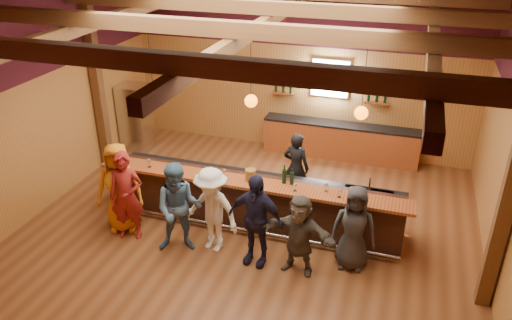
# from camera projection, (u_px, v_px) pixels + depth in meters

# --- Properties ---
(room) EXTENTS (9.04, 9.00, 4.52)m
(room) POSITION_uv_depth(u_px,v_px,m) (252.00, 73.00, 8.95)
(room) COLOR brown
(room) RESTS_ON ground
(bar_counter) EXTENTS (6.30, 1.07, 1.11)m
(bar_counter) POSITION_uv_depth(u_px,v_px,m) (255.00, 199.00, 10.22)
(bar_counter) COLOR black
(bar_counter) RESTS_ON ground
(back_bar_cabinet) EXTENTS (4.00, 0.52, 0.95)m
(back_bar_cabinet) POSITION_uv_depth(u_px,v_px,m) (340.00, 141.00, 12.96)
(back_bar_cabinet) COLOR brown
(back_bar_cabinet) RESTS_ON ground
(window) EXTENTS (0.95, 0.09, 0.95)m
(window) POSITION_uv_depth(u_px,v_px,m) (330.00, 78.00, 12.56)
(window) COLOR silver
(window) RESTS_ON room
(framed_pictures) EXTENTS (5.35, 0.05, 0.45)m
(framed_pictures) POSITION_uv_depth(u_px,v_px,m) (365.00, 80.00, 12.30)
(framed_pictures) COLOR black
(framed_pictures) RESTS_ON room
(wine_shelves) EXTENTS (3.00, 0.18, 0.30)m
(wine_shelves) POSITION_uv_depth(u_px,v_px,m) (329.00, 95.00, 12.70)
(wine_shelves) COLOR brown
(wine_shelves) RESTS_ON room
(pendant_lights) EXTENTS (4.24, 0.24, 1.37)m
(pendant_lights) POSITION_uv_depth(u_px,v_px,m) (251.00, 101.00, 9.12)
(pendant_lights) COLOR black
(pendant_lights) RESTS_ON room
(stainless_fridge) EXTENTS (0.70, 0.70, 1.80)m
(stainless_fridge) POSITION_uv_depth(u_px,v_px,m) (136.00, 118.00, 13.27)
(stainless_fridge) COLOR silver
(stainless_fridge) RESTS_ON ground
(customer_orange) EXTENTS (1.05, 0.85, 1.87)m
(customer_orange) POSITION_uv_depth(u_px,v_px,m) (120.00, 188.00, 9.82)
(customer_orange) COLOR #C76C12
(customer_orange) RESTS_ON ground
(customer_redvest) EXTENTS (0.75, 0.59, 1.83)m
(customer_redvest) POSITION_uv_depth(u_px,v_px,m) (127.00, 196.00, 9.57)
(customer_redvest) COLOR maroon
(customer_redvest) RESTS_ON ground
(customer_denim) EXTENTS (1.04, 0.92, 1.80)m
(customer_denim) POSITION_uv_depth(u_px,v_px,m) (179.00, 208.00, 9.21)
(customer_denim) COLOR #46688C
(customer_denim) RESTS_ON ground
(customer_white) EXTENTS (1.22, 0.86, 1.71)m
(customer_white) POSITION_uv_depth(u_px,v_px,m) (212.00, 210.00, 9.23)
(customer_white) COLOR white
(customer_white) RESTS_ON ground
(customer_navy) EXTENTS (1.10, 0.56, 1.80)m
(customer_navy) POSITION_uv_depth(u_px,v_px,m) (255.00, 220.00, 8.85)
(customer_navy) COLOR #1A1932
(customer_navy) RESTS_ON ground
(customer_brown) EXTENTS (1.47, 0.63, 1.53)m
(customer_brown) POSITION_uv_depth(u_px,v_px,m) (299.00, 234.00, 8.69)
(customer_brown) COLOR #4D463D
(customer_brown) RESTS_ON ground
(customer_dark) EXTENTS (0.82, 0.56, 1.62)m
(customer_dark) POSITION_uv_depth(u_px,v_px,m) (354.00, 228.00, 8.78)
(customer_dark) COLOR #2A2A2D
(customer_dark) RESTS_ON ground
(bartender) EXTENTS (0.64, 0.47, 1.61)m
(bartender) POSITION_uv_depth(u_px,v_px,m) (296.00, 167.00, 10.88)
(bartender) COLOR black
(bartender) RESTS_ON ground
(ice_bucket) EXTENTS (0.21, 0.21, 0.23)m
(ice_bucket) POSITION_uv_depth(u_px,v_px,m) (251.00, 175.00, 9.68)
(ice_bucket) COLOR brown
(ice_bucket) RESTS_ON bar_counter
(bottle_a) EXTENTS (0.07, 0.07, 0.34)m
(bottle_a) POSITION_uv_depth(u_px,v_px,m) (292.00, 178.00, 9.53)
(bottle_a) COLOR black
(bottle_a) RESTS_ON bar_counter
(bottle_b) EXTENTS (0.08, 0.08, 0.38)m
(bottle_b) POSITION_uv_depth(u_px,v_px,m) (284.00, 176.00, 9.57)
(bottle_b) COLOR black
(bottle_b) RESTS_ON bar_counter
(glass_a) EXTENTS (0.08, 0.08, 0.18)m
(glass_a) POSITION_uv_depth(u_px,v_px,m) (125.00, 157.00, 10.36)
(glass_a) COLOR silver
(glass_a) RESTS_ON bar_counter
(glass_b) EXTENTS (0.08, 0.08, 0.19)m
(glass_b) POSITION_uv_depth(u_px,v_px,m) (149.00, 161.00, 10.17)
(glass_b) COLOR silver
(glass_b) RESTS_ON bar_counter
(glass_c) EXTENTS (0.07, 0.07, 0.16)m
(glass_c) POSITION_uv_depth(u_px,v_px,m) (173.00, 165.00, 10.05)
(glass_c) COLOR silver
(glass_c) RESTS_ON bar_counter
(glass_d) EXTENTS (0.08, 0.08, 0.19)m
(glass_d) POSITION_uv_depth(u_px,v_px,m) (211.00, 169.00, 9.87)
(glass_d) COLOR silver
(glass_d) RESTS_ON bar_counter
(glass_e) EXTENTS (0.08, 0.08, 0.19)m
(glass_e) POSITION_uv_depth(u_px,v_px,m) (224.00, 171.00, 9.77)
(glass_e) COLOR silver
(glass_e) RESTS_ON bar_counter
(glass_f) EXTENTS (0.08, 0.08, 0.17)m
(glass_f) POSITION_uv_depth(u_px,v_px,m) (295.00, 185.00, 9.30)
(glass_f) COLOR silver
(glass_f) RESTS_ON bar_counter
(glass_g) EXTENTS (0.08, 0.08, 0.18)m
(glass_g) POSITION_uv_depth(u_px,v_px,m) (327.00, 185.00, 9.28)
(glass_g) COLOR silver
(glass_g) RESTS_ON bar_counter
(glass_h) EXTENTS (0.08, 0.08, 0.17)m
(glass_h) POSITION_uv_depth(u_px,v_px,m) (340.00, 191.00, 9.10)
(glass_h) COLOR silver
(glass_h) RESTS_ON bar_counter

